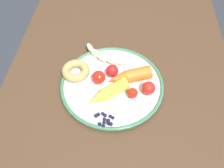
# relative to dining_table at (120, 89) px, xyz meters

# --- Properties ---
(ground_plane) EXTENTS (6.00, 6.00, 0.00)m
(ground_plane) POSITION_rel_dining_table_xyz_m (0.00, 0.00, -0.66)
(ground_plane) COLOR #2F343E
(dining_table) EXTENTS (1.22, 0.78, 0.75)m
(dining_table) POSITION_rel_dining_table_xyz_m (0.00, 0.00, 0.00)
(dining_table) COLOR #493322
(dining_table) RESTS_ON ground_plane
(plate) EXTENTS (0.34, 0.34, 0.02)m
(plate) POSITION_rel_dining_table_xyz_m (-0.06, 0.02, 0.10)
(plate) COLOR silver
(plate) RESTS_ON dining_table
(banana) EXTENTS (0.10, 0.17, 0.03)m
(banana) POSITION_rel_dining_table_xyz_m (0.05, 0.06, 0.11)
(banana) COLOR #F1E8B5
(banana) RESTS_ON plate
(carrot_orange) EXTENTS (0.09, 0.15, 0.04)m
(carrot_orange) POSITION_rel_dining_table_xyz_m (-0.04, -0.03, 0.12)
(carrot_orange) COLOR orange
(carrot_orange) RESTS_ON plate
(carrot_yellow) EXTENTS (0.12, 0.13, 0.04)m
(carrot_yellow) POSITION_rel_dining_table_xyz_m (-0.11, 0.03, 0.12)
(carrot_yellow) COLOR yellow
(carrot_yellow) RESTS_ON plate
(donut) EXTENTS (0.13, 0.13, 0.03)m
(donut) POSITION_rel_dining_table_xyz_m (-0.02, 0.15, 0.12)
(donut) COLOR tan
(donut) RESTS_ON plate
(blueberry_pile) EXTENTS (0.05, 0.06, 0.02)m
(blueberry_pile) POSITION_rel_dining_table_xyz_m (-0.19, 0.04, 0.11)
(blueberry_pile) COLOR #191638
(blueberry_pile) RESTS_ON plate
(tomato_near) EXTENTS (0.04, 0.04, 0.04)m
(tomato_near) POSITION_rel_dining_table_xyz_m (-0.05, 0.07, 0.12)
(tomato_near) COLOR red
(tomato_near) RESTS_ON plate
(tomato_mid) EXTENTS (0.04, 0.04, 0.04)m
(tomato_mid) POSITION_rel_dining_table_xyz_m (-0.08, -0.09, 0.12)
(tomato_mid) COLOR red
(tomato_mid) RESTS_ON plate
(tomato_far) EXTENTS (0.04, 0.04, 0.04)m
(tomato_far) POSITION_rel_dining_table_xyz_m (-0.02, 0.03, 0.12)
(tomato_far) COLOR red
(tomato_far) RESTS_ON plate
(tomato_extra) EXTENTS (0.03, 0.03, 0.03)m
(tomato_extra) POSITION_rel_dining_table_xyz_m (-0.10, -0.04, 0.12)
(tomato_extra) COLOR red
(tomato_extra) RESTS_ON plate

